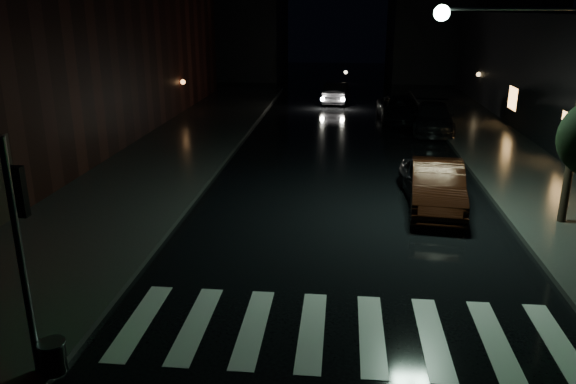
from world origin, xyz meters
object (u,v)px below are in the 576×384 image
(parked_car_c, at_px, (433,118))
(parked_car_d, at_px, (400,109))
(oncoming_car, at_px, (337,93))
(parked_car_a, at_px, (426,180))
(parked_car_b, at_px, (437,187))

(parked_car_c, height_order, parked_car_d, parked_car_c)
(parked_car_c, relative_size, oncoming_car, 1.17)
(parked_car_c, bearing_deg, parked_car_a, -93.21)
(parked_car_c, bearing_deg, parked_car_d, 124.43)
(parked_car_d, bearing_deg, parked_car_c, -63.91)
(parked_car_a, xyz_separation_m, parked_car_c, (1.80, 11.06, 0.10))
(parked_car_a, height_order, parked_car_d, parked_car_d)
(parked_car_a, height_order, oncoming_car, oncoming_car)
(parked_car_b, relative_size, oncoming_car, 1.06)
(parked_car_b, bearing_deg, parked_car_d, 94.98)
(parked_car_a, distance_m, parked_car_c, 11.21)
(parked_car_c, xyz_separation_m, parked_car_d, (-1.45, 2.68, -0.03))
(parked_car_b, distance_m, parked_car_c, 12.32)
(parked_car_b, bearing_deg, parked_car_c, 88.09)
(parked_car_b, distance_m, parked_car_d, 14.89)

